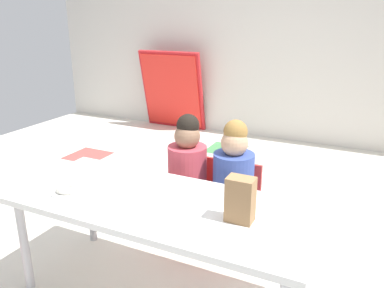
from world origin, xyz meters
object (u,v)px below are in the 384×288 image
Objects in this scene: craft_table at (161,210)px; donut_powdered_on_plate at (68,188)px; folded_activity_table at (172,91)px; seated_child_near_camera at (188,168)px; paper_plate_center_table at (117,183)px; seated_child_middle_seat at (234,176)px; paper_plate_near_edge at (68,192)px; paper_bag_brown at (240,200)px.

donut_powdered_on_plate is (-0.51, -0.13, 0.08)m from craft_table.
craft_table is 1.50× the size of folded_activity_table.
donut_powdered_on_plate is at bearing -118.66° from seated_child_near_camera.
seated_child_near_camera is 0.54m from paper_plate_center_table.
seated_child_near_camera is 0.84× the size of folded_activity_table.
seated_child_near_camera is at bearing -180.00° from seated_child_middle_seat.
seated_child_middle_seat reaches higher than craft_table.
folded_activity_table reaches higher than donut_powdered_on_plate.
paper_plate_center_table is at bearing 50.79° from paper_plate_near_edge.
paper_plate_center_table is (-0.54, -0.50, 0.05)m from seated_child_middle_seat.
donut_powdered_on_plate reaches higher than paper_plate_near_edge.
paper_plate_center_table reaches higher than craft_table.
donut_powdered_on_plate is at bearing -129.21° from paper_plate_center_table.
craft_table is at bearing -109.54° from seated_child_middle_seat.
seated_child_middle_seat is (0.20, 0.57, 0.01)m from craft_table.
paper_plate_near_edge is at bearing -118.66° from seated_child_near_camera.
donut_powdered_on_plate is at bearing -165.18° from craft_table.
donut_powdered_on_plate reaches higher than craft_table.
seated_child_near_camera is 0.83m from paper_bag_brown.
seated_child_middle_seat is 3.09m from folded_activity_table.
seated_child_middle_seat is at bearing 44.82° from donut_powdered_on_plate.
folded_activity_table is (-1.81, 2.50, -0.02)m from seated_child_middle_seat.
seated_child_middle_seat reaches higher than paper_plate_center_table.
paper_bag_brown is (0.44, -0.02, 0.16)m from craft_table.
donut_powdered_on_plate is (-0.39, -0.71, 0.07)m from seated_child_near_camera.
folded_activity_table is at bearing 112.90° from paper_plate_center_table.
craft_table is at bearing 14.82° from donut_powdered_on_plate.
paper_plate_near_edge reaches higher than craft_table.
seated_child_near_camera is 5.10× the size of paper_plate_center_table.
paper_plate_center_table is at bearing 173.24° from paper_bag_brown.
paper_bag_brown is at bearing -6.76° from paper_plate_center_table.
folded_activity_table reaches higher than seated_child_middle_seat.
craft_table is at bearing -77.98° from seated_child_near_camera.
paper_plate_near_edge is (-0.71, -0.71, 0.05)m from seated_child_middle_seat.
seated_child_middle_seat is 4.17× the size of paper_bag_brown.
paper_plate_near_edge is (-0.95, -0.12, -0.11)m from paper_bag_brown.
paper_plate_center_table is (1.27, -3.00, 0.06)m from folded_activity_table.
donut_powdered_on_plate is (0.00, 0.00, 0.02)m from paper_plate_near_edge.
paper_plate_near_edge is at bearing -172.87° from paper_bag_brown.
seated_child_middle_seat reaches higher than donut_powdered_on_plate.
paper_plate_center_table is 0.27m from donut_powdered_on_plate.
seated_child_near_camera is at bearing 66.65° from paper_plate_center_table.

